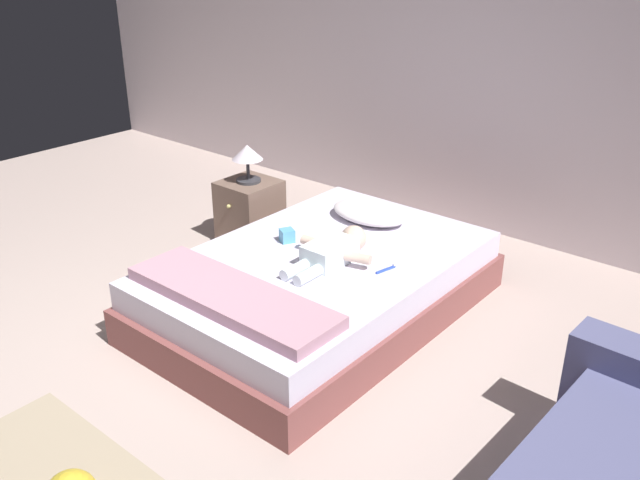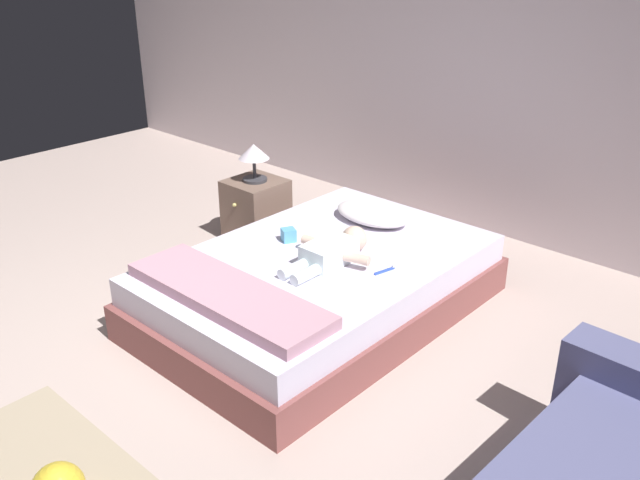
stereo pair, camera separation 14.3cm
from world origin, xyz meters
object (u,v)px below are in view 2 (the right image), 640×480
Objects in this scene: baby at (333,251)px; lamp at (254,155)px; pillow at (373,213)px; toothbrush at (386,270)px; toy_block at (289,235)px; nightstand at (256,210)px; bed at (320,285)px.

lamp is (-1.15, 0.47, 0.21)m from baby.
lamp is (-0.95, -0.14, 0.22)m from pillow.
baby is at bearing -72.00° from pillow.
pillow is 0.64m from baby.
toy_block is (-0.67, -0.08, 0.03)m from toothbrush.
nightstand is at bearing 165.78° from toothbrush.
bed is at bearing -23.96° from nightstand.
bed is 0.67m from pillow.
toothbrush is at bearing 14.20° from bed.
toothbrush is (0.50, -0.51, -0.04)m from pillow.
bed is at bearing -23.96° from lamp.
toothbrush is at bearing 18.21° from baby.
toy_block is at bearing -29.73° from lamp.
bed is 1.24m from lamp.
lamp reaches higher than nightstand.
lamp is (-1.05, 0.47, 0.46)m from bed.
lamp is (-1.45, 0.37, 0.26)m from toothbrush.
lamp is 0.92m from toy_block.
lamp is 2.56× the size of toy_block.
nightstand is (-1.15, 0.47, -0.21)m from baby.
nightstand is (-1.45, 0.37, -0.15)m from toothbrush.
baby is 0.38m from toy_block.
lamp is at bearing 90.00° from nightstand.
bed is 1.15m from nightstand.
nightstand is 4.34× the size of toy_block.
nightstand is at bearing 156.04° from bed.
baby reaches higher than pillow.
lamp is at bearing -171.36° from pillow.
pillow is at bearing 8.65° from nightstand.
pillow is 0.84× the size of baby.
pillow reaches higher than nightstand.
pillow is at bearing 134.19° from toothbrush.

